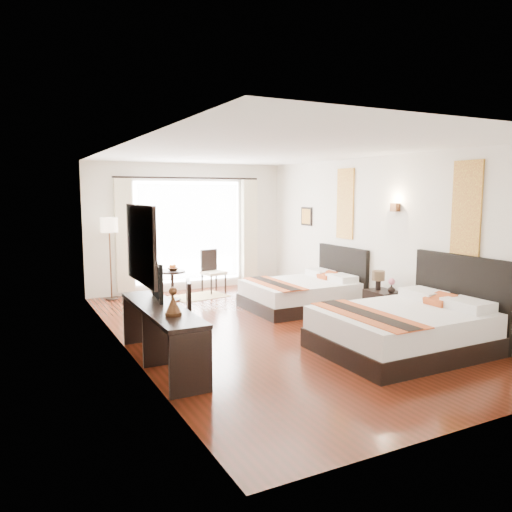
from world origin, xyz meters
name	(u,v)px	position (x,y,z in m)	size (l,w,h in m)	color
floor	(270,330)	(0.00, 0.00, -0.01)	(4.50, 7.50, 0.01)	#3C170B
ceiling	(270,151)	(0.00, 0.00, 2.79)	(4.50, 7.50, 0.02)	white
wall_headboard	(382,236)	(2.25, 0.00, 1.40)	(0.01, 7.50, 2.80)	silver
wall_desk	(124,250)	(-2.25, 0.00, 1.40)	(0.01, 7.50, 2.80)	silver
wall_window	(189,227)	(0.00, 3.75, 1.40)	(4.50, 0.01, 2.80)	silver
wall_entry	(472,280)	(0.00, -3.75, 1.40)	(4.50, 0.01, 2.80)	silver
window_glass	(189,232)	(0.00, 3.73, 1.30)	(2.40, 0.02, 2.20)	white
sheer_curtain	(190,232)	(0.00, 3.67, 1.30)	(2.30, 0.02, 2.10)	white
drape_left	(124,236)	(-1.45, 3.63, 1.28)	(0.35, 0.14, 2.35)	beige
drape_right	(249,231)	(1.45, 3.63, 1.28)	(0.35, 0.14, 2.35)	beige
art_panel_near	(467,208)	(2.23, -1.77, 1.95)	(0.03, 0.50, 1.35)	maroon
art_panel_far	(345,204)	(2.23, 1.05, 1.95)	(0.03, 0.50, 1.35)	maroon
wall_sconce	(395,207)	(2.19, -0.37, 1.92)	(0.10, 0.14, 0.14)	#452A18
mirror_frame	(141,244)	(-2.22, -0.79, 1.55)	(0.04, 1.25, 0.95)	black
mirror_glass	(143,244)	(-2.19, -0.79, 1.55)	(0.01, 1.12, 0.82)	white
bed_near	(407,327)	(1.18, -1.77, 0.33)	(2.25, 1.75, 1.27)	black
bed_far	(304,293)	(1.31, 1.05, 0.29)	(2.00, 1.55, 1.12)	black
nightstand	(382,306)	(1.98, -0.37, 0.26)	(0.44, 0.54, 0.52)	black
table_lamp	(378,277)	(1.97, -0.26, 0.73)	(0.22, 0.22, 0.34)	black
vase	(391,290)	(1.99, -0.57, 0.57)	(0.13, 0.13, 0.13)	black
console_desk	(162,336)	(-1.99, -0.79, 0.38)	(0.50, 2.20, 0.76)	black
television	(150,279)	(-1.97, -0.24, 1.01)	(0.89, 0.12, 0.51)	black
bronze_figurine	(173,303)	(-1.99, -1.30, 0.90)	(0.20, 0.20, 0.29)	#452A18
desk_chair	(176,331)	(-1.66, -0.37, 0.30)	(0.56, 0.56, 0.98)	beige
floor_lamp	(109,230)	(-1.78, 3.45, 1.41)	(0.34, 0.34, 1.67)	black
side_table	(172,286)	(-0.70, 2.80, 0.31)	(0.53, 0.53, 0.61)	black
fruit_bowl	(173,269)	(-0.68, 2.80, 0.64)	(0.22, 0.22, 0.05)	#49361A
window_chair	(213,280)	(0.35, 3.19, 0.28)	(0.50, 0.50, 0.93)	beige
jute_rug	(199,296)	(-0.09, 2.91, 0.01)	(1.11, 0.75, 0.01)	tan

